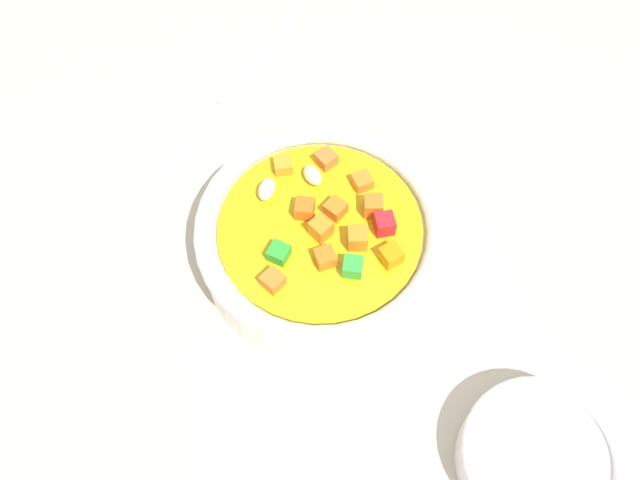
{
  "coord_description": "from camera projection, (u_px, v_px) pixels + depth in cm",
  "views": [
    {
      "loc": [
        3.44,
        26.27,
        49.24
      ],
      "look_at": [
        0.0,
        0.0,
        2.33
      ],
      "focal_mm": 38.05,
      "sensor_mm": 36.0,
      "label": 1
    }
  ],
  "objects": [
    {
      "name": "ground_plane",
      "position": [
        320.0,
        260.0,
        0.57
      ],
      "size": [
        140.0,
        140.0,
        2.0
      ],
      "primitive_type": "cube",
      "color": "#BAB2A0"
    },
    {
      "name": "soup_bowl_main",
      "position": [
        320.0,
        237.0,
        0.53
      ],
      "size": [
        19.45,
        19.45,
        5.9
      ],
      "color": "white",
      "rests_on": "ground_plane"
    },
    {
      "name": "spoon",
      "position": [
        230.0,
        87.0,
        0.64
      ],
      "size": [
        14.31,
        18.73,
        0.89
      ],
      "rotation": [
        0.0,
        0.0,
        7.22
      ],
      "color": "silver",
      "rests_on": "ground_plane"
    },
    {
      "name": "side_bowl_small",
      "position": [
        538.0,
        459.0,
        0.46
      ],
      "size": [
        10.9,
        10.9,
        3.4
      ],
      "color": "white",
      "rests_on": "ground_plane"
    }
  ]
}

